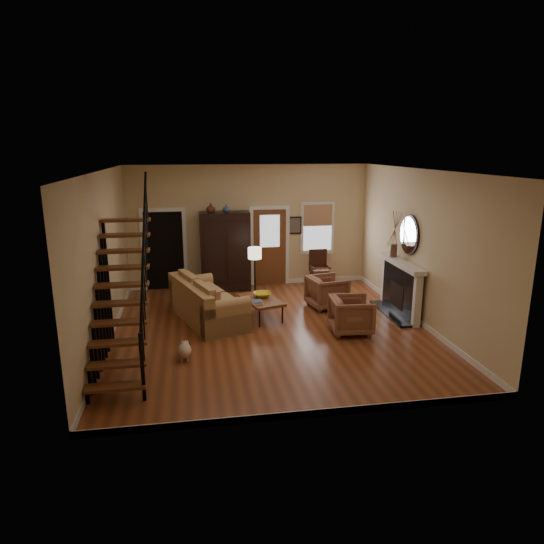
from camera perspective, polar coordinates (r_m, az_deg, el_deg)
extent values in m
plane|color=brown|center=(10.30, -0.18, -6.78)|extent=(7.00, 7.00, 0.00)
plane|color=white|center=(9.61, -0.20, 11.88)|extent=(7.00, 7.00, 0.00)
cube|color=#D8BD8A|center=(13.24, -2.66, 5.39)|extent=(6.50, 0.04, 3.30)
cube|color=#D8BD8A|center=(9.85, -19.20, 1.44)|extent=(0.04, 7.00, 3.30)
cube|color=#D8BD8A|center=(10.83, 17.06, 2.73)|extent=(0.04, 7.00, 3.30)
cube|color=black|center=(13.42, -12.52, 2.58)|extent=(1.00, 0.36, 2.10)
cube|color=brown|center=(13.40, -0.28, 2.91)|extent=(0.90, 0.06, 2.10)
cube|color=silver|center=(13.58, 5.37, 5.14)|extent=(0.96, 0.06, 1.46)
cube|color=black|center=(11.47, 15.03, -2.03)|extent=(0.24, 1.60, 1.15)
cube|color=white|center=(11.29, 14.96, 0.99)|extent=(0.30, 1.95, 0.10)
cylinder|color=silver|center=(11.21, 15.78, 4.25)|extent=(0.05, 0.90, 0.90)
imported|color=#4C2619|center=(12.63, -7.22, 7.48)|extent=(0.24, 0.24, 0.25)
imported|color=#334C60|center=(12.65, -5.39, 7.46)|extent=(0.20, 0.20, 0.21)
imported|color=gold|center=(10.97, -1.15, -2.67)|extent=(0.40, 0.40, 0.10)
imported|color=brown|center=(10.15, 9.32, -5.03)|extent=(0.90, 0.88, 0.76)
imported|color=brown|center=(11.65, 6.49, -2.34)|extent=(0.98, 0.96, 0.77)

